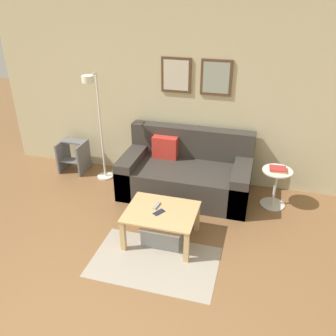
# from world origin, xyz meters

# --- Properties ---
(wall_back) EXTENTS (5.60, 0.09, 2.55)m
(wall_back) POSITION_xyz_m (0.00, 3.29, 1.28)
(wall_back) COLOR #C6BC93
(wall_back) RESTS_ON ground_plane
(area_rug) EXTENTS (1.37, 0.84, 0.01)m
(area_rug) POSITION_xyz_m (0.24, 1.27, 0.00)
(area_rug) COLOR #A39989
(area_rug) RESTS_ON ground_plane
(couch) EXTENTS (1.79, 0.94, 0.88)m
(couch) POSITION_xyz_m (0.24, 2.80, 0.30)
(couch) COLOR #38332D
(couch) RESTS_ON ground_plane
(coffee_table) EXTENTS (0.81, 0.65, 0.41)m
(coffee_table) POSITION_xyz_m (0.21, 1.67, 0.33)
(coffee_table) COLOR tan
(coffee_table) RESTS_ON ground_plane
(storage_bin) EXTENTS (0.48, 0.43, 0.24)m
(storage_bin) POSITION_xyz_m (0.24, 1.69, 0.12)
(storage_bin) COLOR gray
(storage_bin) RESTS_ON ground_plane
(floor_lamp) EXTENTS (0.25, 0.44, 1.64)m
(floor_lamp) POSITION_xyz_m (-1.08, 2.79, 1.00)
(floor_lamp) COLOR white
(floor_lamp) RESTS_ON ground_plane
(side_table) EXTENTS (0.39, 0.39, 0.54)m
(side_table) POSITION_xyz_m (1.46, 2.79, 0.32)
(side_table) COLOR silver
(side_table) RESTS_ON ground_plane
(book_stack) EXTENTS (0.23, 0.17, 0.04)m
(book_stack) POSITION_xyz_m (1.47, 2.77, 0.56)
(book_stack) COLOR #D18438
(book_stack) RESTS_ON side_table
(remote_control) EXTENTS (0.06, 0.15, 0.02)m
(remote_control) POSITION_xyz_m (0.13, 1.74, 0.42)
(remote_control) COLOR #99999E
(remote_control) RESTS_ON coffee_table
(cell_phone) EXTENTS (0.13, 0.15, 0.01)m
(cell_phone) POSITION_xyz_m (0.19, 1.63, 0.41)
(cell_phone) COLOR #1E2338
(cell_phone) RESTS_ON coffee_table
(step_stool) EXTENTS (0.39, 0.40, 0.49)m
(step_stool) POSITION_xyz_m (-1.65, 2.98, 0.26)
(step_stool) COLOR slate
(step_stool) RESTS_ON ground_plane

